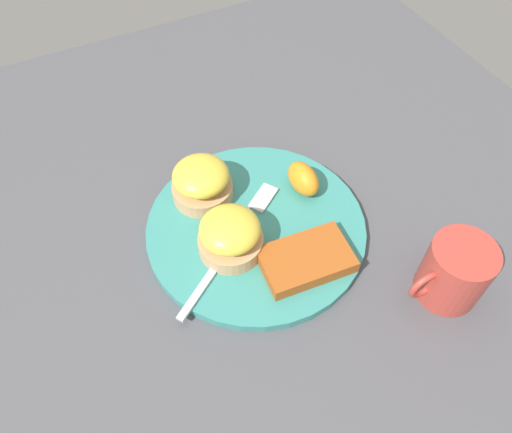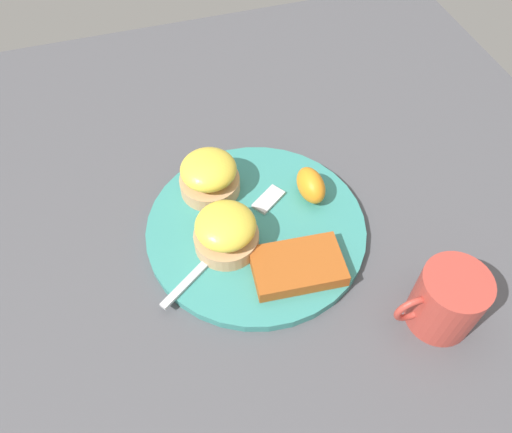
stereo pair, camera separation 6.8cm
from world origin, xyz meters
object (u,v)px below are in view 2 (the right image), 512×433
Objects in this scene: orange_wedge at (311,185)px; cup at (446,300)px; hashbrown_patty at (298,266)px; sandwich_benedict_right at (226,231)px; sandwich_benedict_left at (209,176)px; fork at (234,235)px.

cup is at bearing 111.02° from orange_wedge.
sandwich_benedict_right is at bearing -40.84° from hashbrown_patty.
hashbrown_patty is at bearing 61.99° from orange_wedge.
hashbrown_patty is (-0.08, 0.07, -0.02)m from sandwich_benedict_right.
fork is (-0.01, 0.09, -0.03)m from sandwich_benedict_left.
orange_wedge is at bearing -118.01° from hashbrown_patty.
sandwich_benedict_left reaches higher than orange_wedge.
sandwich_benedict_left reaches higher than hashbrown_patty.
sandwich_benedict_left is 1.00× the size of sandwich_benedict_right.
orange_wedge is at bearing -160.90° from sandwich_benedict_right.
sandwich_benedict_right is 0.10m from hashbrown_patty.
sandwich_benedict_right is at bearing 19.10° from orange_wedge.
orange_wedge reaches higher than fork.
sandwich_benedict_right is (0.00, 0.10, 0.00)m from sandwich_benedict_left.
fork is at bearing -41.24° from cup.
sandwich_benedict_right is 0.79× the size of cup.
orange_wedge is at bearing 158.26° from sandwich_benedict_left.
orange_wedge is (-0.06, -0.11, 0.01)m from hashbrown_patty.
sandwich_benedict_right is 1.45× the size of orange_wedge.
orange_wedge is at bearing -68.98° from cup.
hashbrown_patty is at bearing 139.16° from sandwich_benedict_right.
hashbrown_patty is 0.10m from fork.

